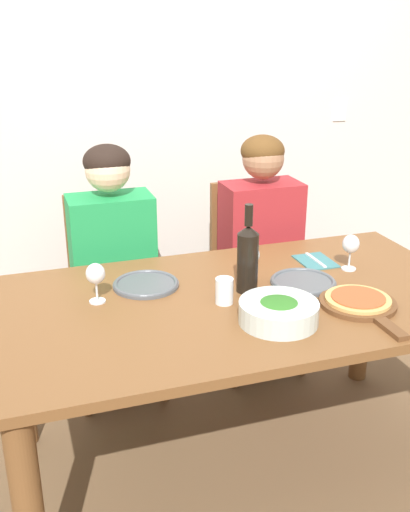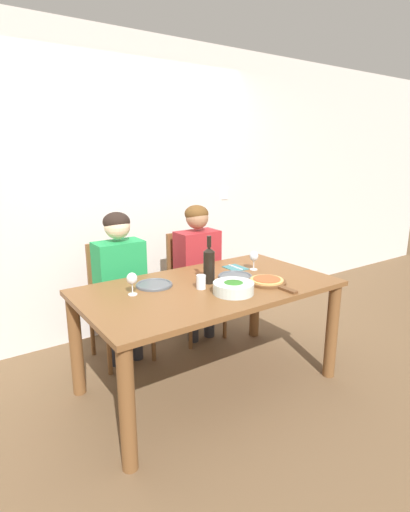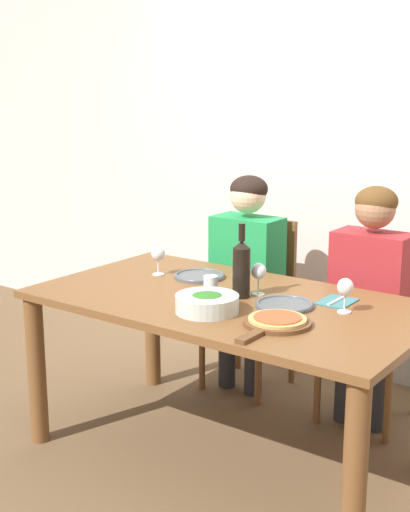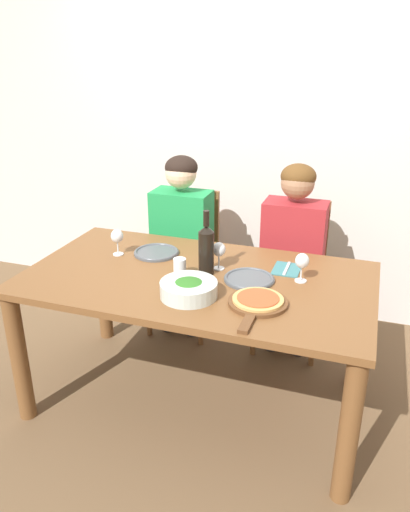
# 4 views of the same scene
# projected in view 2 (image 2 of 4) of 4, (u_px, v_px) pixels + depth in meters

# --- Properties ---
(ground_plane) EXTENTS (40.00, 40.00, 0.00)m
(ground_plane) POSITION_uv_depth(u_px,v_px,m) (209.00, 383.00, 2.99)
(ground_plane) COLOR brown
(back_wall) EXTENTS (10.00, 0.06, 2.70)m
(back_wall) POSITION_uv_depth(u_px,v_px,m) (128.00, 189.00, 3.69)
(back_wall) COLOR silver
(back_wall) RESTS_ON ground
(dining_table) EXTENTS (1.78, 0.99, 0.78)m
(dining_table) POSITION_uv_depth(u_px,v_px,m) (209.00, 302.00, 2.83)
(dining_table) COLOR brown
(dining_table) RESTS_ON ground
(chair_left) EXTENTS (0.42, 0.42, 0.97)m
(chair_left) POSITION_uv_depth(u_px,v_px,m) (117.00, 297.00, 3.31)
(chair_left) COLOR brown
(chair_left) RESTS_ON ground
(chair_right) EXTENTS (0.42, 0.42, 0.97)m
(chair_right) POSITION_uv_depth(u_px,v_px,m) (192.00, 281.00, 3.72)
(chair_right) COLOR brown
(chair_right) RESTS_ON ground
(person_woman) EXTENTS (0.47, 0.51, 1.24)m
(person_woman) POSITION_uv_depth(u_px,v_px,m) (121.00, 274.00, 3.16)
(person_woman) COLOR #28282D
(person_woman) RESTS_ON ground
(person_man) EXTENTS (0.47, 0.51, 1.24)m
(person_man) POSITION_uv_depth(u_px,v_px,m) (198.00, 260.00, 3.57)
(person_man) COLOR #28282D
(person_man) RESTS_ON ground
(wine_bottle) EXTENTS (0.08, 0.08, 0.34)m
(wine_bottle) POSITION_uv_depth(u_px,v_px,m) (209.00, 264.00, 2.82)
(wine_bottle) COLOR black
(wine_bottle) RESTS_ON dining_table
(broccoli_bowl) EXTENTS (0.27, 0.27, 0.08)m
(broccoli_bowl) POSITION_uv_depth(u_px,v_px,m) (233.00, 288.00, 2.63)
(broccoli_bowl) COLOR silver
(broccoli_bowl) RESTS_ON dining_table
(dinner_plate_left) EXTENTS (0.26, 0.26, 0.02)m
(dinner_plate_left) POSITION_uv_depth(u_px,v_px,m) (154.00, 285.00, 2.79)
(dinner_plate_left) COLOR #4C5156
(dinner_plate_left) RESTS_ON dining_table
(dinner_plate_right) EXTENTS (0.26, 0.26, 0.02)m
(dinner_plate_right) POSITION_uv_depth(u_px,v_px,m) (235.00, 276.00, 2.97)
(dinner_plate_right) COLOR #4C5156
(dinner_plate_right) RESTS_ON dining_table
(pizza_on_board) EXTENTS (0.28, 0.42, 0.04)m
(pizza_on_board) POSITION_uv_depth(u_px,v_px,m) (268.00, 281.00, 2.83)
(pizza_on_board) COLOR brown
(pizza_on_board) RESTS_ON dining_table
(wine_glass_left) EXTENTS (0.07, 0.07, 0.15)m
(wine_glass_left) POSITION_uv_depth(u_px,v_px,m) (132.00, 280.00, 2.59)
(wine_glass_left) COLOR silver
(wine_glass_left) RESTS_ON dining_table
(wine_glass_right) EXTENTS (0.07, 0.07, 0.15)m
(wine_glass_right) POSITION_uv_depth(u_px,v_px,m) (254.00, 257.00, 3.15)
(wine_glass_right) COLOR silver
(wine_glass_right) RESTS_ON dining_table
(wine_glass_centre) EXTENTS (0.07, 0.07, 0.15)m
(wine_glass_centre) POSITION_uv_depth(u_px,v_px,m) (208.00, 265.00, 2.91)
(wine_glass_centre) COLOR silver
(wine_glass_centre) RESTS_ON dining_table
(water_tumbler) EXTENTS (0.07, 0.07, 0.10)m
(water_tumbler) POSITION_uv_depth(u_px,v_px,m) (201.00, 282.00, 2.72)
(water_tumbler) COLOR silver
(water_tumbler) RESTS_ON dining_table
(fork_on_napkin) EXTENTS (0.14, 0.18, 0.01)m
(fork_on_napkin) POSITION_uv_depth(u_px,v_px,m) (235.00, 268.00, 3.21)
(fork_on_napkin) COLOR #387075
(fork_on_napkin) RESTS_ON dining_table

